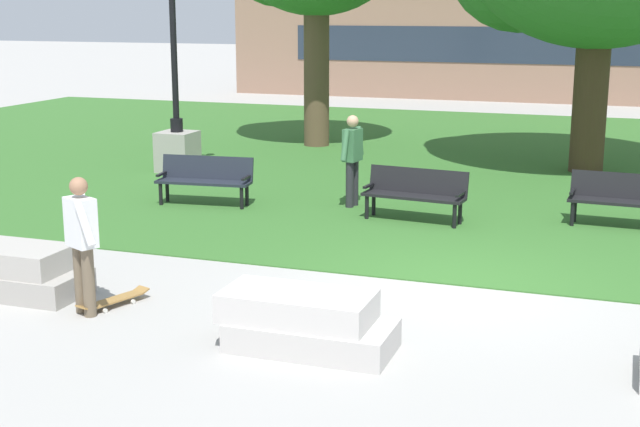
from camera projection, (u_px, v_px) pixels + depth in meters
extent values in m
plane|color=#A3A09B|center=(455.00, 286.00, 12.02)|extent=(140.00, 140.00, 0.00)
cube|color=#336628|center=(535.00, 164.00, 21.21)|extent=(40.00, 20.00, 0.02)
cube|color=#9E9991|center=(18.00, 282.00, 11.66)|extent=(1.80, 0.90, 0.32)
cube|color=#A6A098|center=(7.00, 257.00, 11.64)|extent=(1.66, 0.83, 0.32)
cube|color=#BCB7B2|center=(312.00, 335.00, 9.76)|extent=(1.80, 0.90, 0.32)
cube|color=beige|center=(298.00, 306.00, 9.74)|extent=(1.66, 0.83, 0.32)
cylinder|color=brown|center=(80.00, 279.00, 10.89)|extent=(0.15, 0.15, 0.86)
cylinder|color=brown|center=(89.00, 282.00, 10.75)|extent=(0.15, 0.15, 0.86)
cube|color=white|center=(81.00, 222.00, 10.66)|extent=(0.47, 0.39, 0.60)
cylinder|color=white|center=(76.00, 211.00, 10.95)|extent=(0.37, 0.25, 0.53)
cylinder|color=white|center=(85.00, 224.00, 10.33)|extent=(0.37, 0.25, 0.53)
sphere|color=#9E7051|center=(79.00, 186.00, 10.56)|extent=(0.22, 0.22, 0.22)
cube|color=olive|center=(114.00, 300.00, 11.17)|extent=(0.45, 0.82, 0.02)
cube|color=olive|center=(141.00, 290.00, 11.51)|extent=(0.23, 0.18, 0.06)
cube|color=olive|center=(84.00, 308.00, 10.83)|extent=(0.23, 0.18, 0.06)
cylinder|color=silver|center=(122.00, 298.00, 11.42)|extent=(0.05, 0.06, 0.06)
cylinder|color=silver|center=(133.00, 302.00, 11.29)|extent=(0.05, 0.06, 0.06)
cylinder|color=silver|center=(94.00, 307.00, 11.09)|extent=(0.05, 0.06, 0.06)
cylinder|color=silver|center=(105.00, 311.00, 10.95)|extent=(0.05, 0.06, 0.06)
cube|color=#1E232D|center=(203.00, 182.00, 16.69)|extent=(1.84, 0.63, 0.05)
cube|color=#1E232D|center=(208.00, 168.00, 16.87)|extent=(1.80, 0.32, 0.46)
cube|color=black|center=(161.00, 174.00, 16.85)|extent=(0.10, 0.40, 0.04)
cube|color=black|center=(246.00, 178.00, 16.48)|extent=(0.10, 0.40, 0.04)
cylinder|color=black|center=(161.00, 194.00, 16.77)|extent=(0.07, 0.07, 0.41)
cylinder|color=black|center=(242.00, 198.00, 16.41)|extent=(0.07, 0.07, 0.41)
cylinder|color=black|center=(167.00, 191.00, 17.07)|extent=(0.07, 0.07, 0.41)
cylinder|color=black|center=(247.00, 195.00, 16.72)|extent=(0.07, 0.07, 0.41)
cube|color=black|center=(623.00, 202.00, 14.97)|extent=(1.82, 0.53, 0.05)
cube|color=black|center=(625.00, 186.00, 15.15)|extent=(1.80, 0.21, 0.46)
cube|color=black|center=(572.00, 192.00, 15.26)|extent=(0.08, 0.40, 0.04)
cylinder|color=black|center=(572.00, 214.00, 15.18)|extent=(0.07, 0.07, 0.41)
cylinder|color=black|center=(575.00, 210.00, 15.47)|extent=(0.07, 0.07, 0.41)
cube|color=black|center=(413.00, 197.00, 15.43)|extent=(1.84, 0.63, 0.05)
cube|color=black|center=(418.00, 181.00, 15.60)|extent=(1.80, 0.31, 0.46)
cube|color=black|center=(368.00, 186.00, 15.75)|extent=(0.10, 0.40, 0.04)
cube|color=black|center=(460.00, 194.00, 15.05)|extent=(0.10, 0.40, 0.04)
cylinder|color=black|center=(367.00, 207.00, 15.68)|extent=(0.07, 0.07, 0.41)
cylinder|color=black|center=(454.00, 216.00, 15.00)|extent=(0.07, 0.07, 0.41)
cylinder|color=black|center=(374.00, 204.00, 15.96)|extent=(0.07, 0.07, 0.41)
cylinder|color=black|center=(460.00, 212.00, 15.29)|extent=(0.07, 0.07, 0.41)
cube|color=gray|center=(178.00, 151.00, 20.15)|extent=(0.80, 0.80, 0.90)
cylinder|color=black|center=(177.00, 125.00, 20.02)|extent=(0.28, 0.28, 0.30)
cylinder|color=black|center=(174.00, 51.00, 19.64)|extent=(0.14, 0.14, 3.61)
cylinder|color=#42301E|center=(591.00, 90.00, 19.79)|extent=(0.76, 0.76, 3.68)
cylinder|color=brown|center=(317.00, 68.00, 23.55)|extent=(0.67, 0.67, 4.10)
cylinder|color=#28282D|center=(354.00, 183.00, 16.70)|extent=(0.15, 0.15, 0.86)
cylinder|color=#28282D|center=(350.00, 185.00, 16.53)|extent=(0.15, 0.15, 0.86)
cube|color=#3D7047|center=(352.00, 145.00, 16.45)|extent=(0.30, 0.43, 0.60)
cylinder|color=#3D7047|center=(360.00, 141.00, 16.73)|extent=(0.14, 0.25, 0.56)
cylinder|color=#3D7047|center=(345.00, 146.00, 16.16)|extent=(0.14, 0.25, 0.56)
sphere|color=tan|center=(353.00, 121.00, 16.35)|extent=(0.22, 0.22, 0.22)
cube|color=#232D3D|center=(505.00, 45.00, 34.44)|extent=(17.18, 0.03, 1.40)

